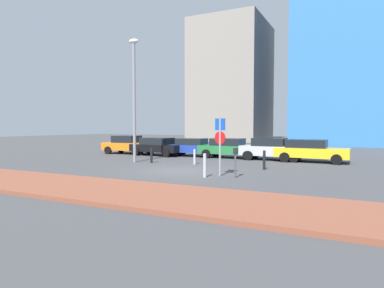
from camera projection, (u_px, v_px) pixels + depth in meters
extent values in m
plane|color=#424244|center=(180.00, 171.00, 17.48)|extent=(120.00, 120.00, 0.00)
cube|color=brown|center=(99.00, 189.00, 11.94)|extent=(40.00, 3.64, 0.14)
cube|color=orange|center=(130.00, 146.00, 27.98)|extent=(4.57, 2.09, 0.63)
cube|color=black|center=(127.00, 139.00, 28.06)|extent=(2.09, 1.80, 0.59)
cylinder|color=black|center=(151.00, 150.00, 28.25)|extent=(0.65, 0.25, 0.64)
cylinder|color=black|center=(139.00, 151.00, 26.55)|extent=(0.65, 0.25, 0.64)
cylinder|color=black|center=(121.00, 149.00, 29.44)|extent=(0.65, 0.25, 0.64)
cylinder|color=black|center=(108.00, 150.00, 27.74)|extent=(0.65, 0.25, 0.64)
cube|color=black|center=(157.00, 148.00, 26.39)|extent=(4.45, 2.10, 0.57)
cube|color=black|center=(157.00, 141.00, 26.37)|extent=(2.48, 1.81, 0.53)
cylinder|color=black|center=(179.00, 151.00, 26.42)|extent=(0.65, 0.27, 0.64)
cylinder|color=black|center=(166.00, 153.00, 24.90)|extent=(0.65, 0.27, 0.64)
cylinder|color=black|center=(149.00, 150.00, 27.92)|extent=(0.65, 0.27, 0.64)
cylinder|color=black|center=(136.00, 151.00, 26.39)|extent=(0.65, 0.27, 0.64)
cube|color=#1E389E|center=(195.00, 148.00, 25.69)|extent=(4.39, 2.03, 0.58)
cube|color=black|center=(192.00, 141.00, 25.78)|extent=(2.22, 1.77, 0.49)
cylinder|color=black|center=(217.00, 152.00, 25.96)|extent=(0.65, 0.25, 0.64)
cylinder|color=black|center=(209.00, 154.00, 24.30)|extent=(0.65, 0.25, 0.64)
cylinder|color=black|center=(183.00, 151.00, 27.11)|extent=(0.65, 0.25, 0.64)
cylinder|color=black|center=(173.00, 152.00, 25.45)|extent=(0.65, 0.25, 0.64)
cube|color=#237238|center=(231.00, 150.00, 24.38)|extent=(4.56, 1.84, 0.60)
cube|color=black|center=(228.00, 142.00, 24.45)|extent=(2.28, 1.69, 0.52)
cylinder|color=black|center=(255.00, 153.00, 24.54)|extent=(0.64, 0.22, 0.64)
cylinder|color=black|center=(247.00, 155.00, 22.89)|extent=(0.64, 0.22, 0.64)
cylinder|color=black|center=(216.00, 152.00, 25.90)|extent=(0.64, 0.22, 0.64)
cylinder|color=black|center=(206.00, 154.00, 24.25)|extent=(0.64, 0.22, 0.64)
cube|color=#B7BABF|center=(273.00, 151.00, 22.83)|extent=(4.49, 1.79, 0.65)
cube|color=black|center=(269.00, 142.00, 22.92)|extent=(2.21, 1.61, 0.55)
cylinder|color=black|center=(298.00, 155.00, 22.92)|extent=(0.64, 0.23, 0.64)
cylinder|color=black|center=(294.00, 157.00, 21.40)|extent=(0.64, 0.23, 0.64)
cylinder|color=black|center=(255.00, 154.00, 24.30)|extent=(0.64, 0.23, 0.64)
cylinder|color=black|center=(248.00, 156.00, 22.78)|extent=(0.64, 0.23, 0.64)
cube|color=gold|center=(312.00, 152.00, 21.58)|extent=(4.60, 1.92, 0.62)
cube|color=black|center=(307.00, 144.00, 21.70)|extent=(2.51, 1.73, 0.53)
cylinder|color=black|center=(338.00, 157.00, 21.68)|extent=(0.65, 0.24, 0.64)
cylinder|color=black|center=(336.00, 160.00, 20.08)|extent=(0.65, 0.24, 0.64)
cylinder|color=black|center=(290.00, 155.00, 23.11)|extent=(0.65, 0.24, 0.64)
cylinder|color=black|center=(284.00, 157.00, 21.51)|extent=(0.65, 0.24, 0.64)
cylinder|color=gray|center=(220.00, 147.00, 15.52)|extent=(0.10, 0.10, 2.73)
cube|color=#1447B7|center=(220.00, 124.00, 15.46)|extent=(0.54, 0.17, 0.55)
cylinder|color=red|center=(220.00, 138.00, 15.49)|extent=(0.59, 0.18, 0.60)
cylinder|color=#4C4C51|center=(235.00, 166.00, 15.03)|extent=(0.08, 0.08, 1.08)
cube|color=black|center=(235.00, 151.00, 14.99)|extent=(0.18, 0.14, 0.28)
cylinder|color=gray|center=(134.00, 103.00, 21.42)|extent=(0.20, 0.20, 7.63)
ellipsoid|color=silver|center=(134.00, 41.00, 21.20)|extent=(0.70, 0.36, 0.30)
cylinder|color=#B7B7BC|center=(195.00, 157.00, 20.28)|extent=(0.13, 0.13, 0.93)
cylinder|color=black|center=(264.00, 160.00, 17.85)|extent=(0.14, 0.14, 1.04)
cylinder|color=#B7B7BC|center=(205.00, 165.00, 15.16)|extent=(0.15, 0.15, 1.10)
cylinder|color=black|center=(151.00, 155.00, 21.17)|extent=(0.15, 0.15, 0.95)
cube|color=#3372BF|center=(370.00, 47.00, 42.33)|extent=(17.47, 15.90, 24.73)
cube|color=gray|center=(232.00, 83.00, 53.39)|extent=(10.70, 12.49, 18.67)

